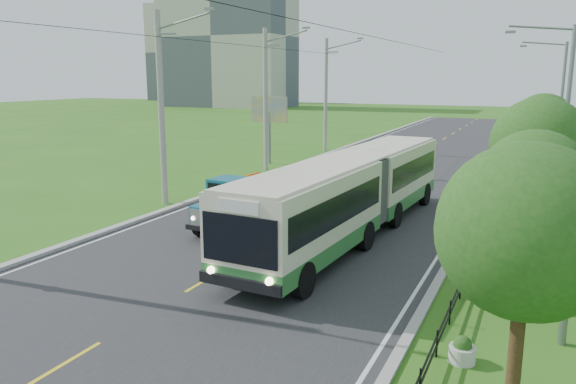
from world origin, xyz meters
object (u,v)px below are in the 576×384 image
Objects in this scene: pole_mid at (266,100)px; streetlight_near at (574,154)px; pole_near at (162,108)px; planter_far at (516,182)px; tree_second at (535,192)px; tree_fifth at (543,128)px; streetlight_far at (559,103)px; pole_far at (326,94)px; tree_fourth at (542,144)px; billboard_left at (269,114)px; planter_mid at (508,209)px; streetlight_mid at (563,116)px; planter_near at (493,256)px; dump_truck at (245,199)px; planter_front at (462,351)px; tree_front at (529,240)px; tree_third at (540,150)px; bus at (351,190)px.

streetlight_near is at bearing -48.01° from pole_mid.
pole_near is 14.93× the size of planter_far.
tree_second is 0.91× the size of tree_fifth.
pole_far is at bearing 165.19° from streetlight_far.
billboard_left is at bearing 153.01° from tree_fourth.
tree_fourth is 3.53m from planter_mid.
streetlight_mid is at bearing 86.21° from tree_second.
billboard_left reaches higher than planter_near.
planter_near is (-1.26, -8.14, -3.30)m from tree_fourth.
tree_second is at bearing -48.48° from billboard_left.
dump_truck is at bearing -120.50° from streetlight_far.
billboard_left is at bearing 124.84° from planter_front.
pole_far is at bearing 82.17° from billboard_left.
streetlight_near reaches higher than tree_second.
pole_mid is at bearing -90.00° from pole_far.
pole_near is 21.83m from planter_far.
tree_fifth is (0.00, 6.00, 0.27)m from tree_fourth.
tree_front is 17.92m from streetlight_mid.
planter_mid is (16.86, 5.00, -4.81)m from pole_near.
tree_third is at bearing -2.71° from pole_near.
tree_second is at bearing -71.97° from planter_near.
planter_near is (16.86, -27.00, -4.81)m from pole_far.
planter_front is (16.86, -23.00, -4.81)m from pole_mid.
planter_mid is 1.00× the size of planter_far.
streetlight_mid is at bearing 90.00° from streetlight_near.
planter_far is (-1.26, 13.86, -3.70)m from tree_third.
pole_near is 24.00m from pole_far.
planter_mid is at bearing 90.00° from planter_near.
dump_truck is at bearing -124.41° from planter_far.
pole_far is 1.10× the size of streetlight_near.
planter_front is (-1.26, -4.14, -3.23)m from tree_second.
tree_fifth is at bearing -2.71° from pole_mid.
planter_near is at bearing -90.00° from planter_far.
streetlight_far is at bearing 72.49° from bus.
streetlight_mid is at bearing 82.36° from tree_third.
planter_front is at bearing -97.06° from tree_third.
planter_far is 15.98m from bus.
dump_truck is (-11.89, 4.34, -2.17)m from tree_second.
tree_third is 12.00m from tree_fifth.
pole_near is at bearing -163.48° from planter_mid.
streetlight_near reaches higher than dump_truck.
pole_far reaches higher than bus.
streetlight_far is 14.88m from planter_mid.
tree_fourth reaches higher than planter_near.
streetlight_mid is at bearing -75.68° from planter_far.
planter_mid is at bearing -90.00° from planter_far.
tree_fourth is at bearing 15.84° from pole_near.
streetlight_mid reaches higher than planter_near.
streetlight_far is (0.00, 28.00, 0.00)m from streetlight_near.
pole_far is 27.49m from dump_truck.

